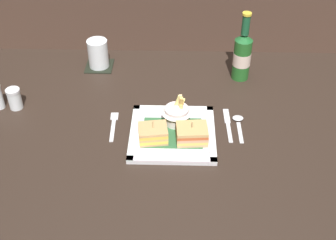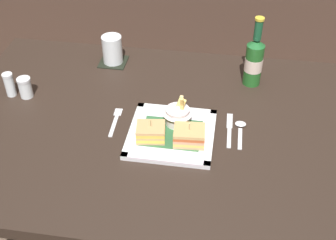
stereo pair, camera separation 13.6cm
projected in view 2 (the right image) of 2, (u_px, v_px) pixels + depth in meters
The scene contains 13 objects.
dining_table at pixel (165, 152), 1.48m from camera, with size 1.40×0.91×0.75m.
square_plate at pixel (171, 134), 1.36m from camera, with size 0.26×0.26×0.02m.
sandwich_half_left at pixel (151, 132), 1.32m from camera, with size 0.09×0.08×0.07m.
sandwich_half_right at pixel (189, 136), 1.31m from camera, with size 0.10×0.08×0.07m.
fries_cup at pixel (178, 113), 1.37m from camera, with size 0.09×0.09×0.11m.
beer_bottle at pixel (254, 60), 1.53m from camera, with size 0.06×0.06×0.25m.
drink_coaster at pixel (113, 62), 1.69m from camera, with size 0.10×0.10×0.00m, color black.
water_glass at pixel (112, 51), 1.66m from camera, with size 0.07×0.07×0.10m.
fork at pixel (116, 120), 1.42m from camera, with size 0.03×0.14×0.00m.
knife at pixel (229, 128), 1.39m from camera, with size 0.02×0.16×0.00m.
spoon at pixel (240, 128), 1.38m from camera, with size 0.03×0.13×0.01m.
salt_shaker at pixel (10, 86), 1.51m from camera, with size 0.03×0.03×0.08m.
pepper_shaker at pixel (26, 89), 1.50m from camera, with size 0.05×0.05×0.07m.
Camera 2 is at (0.18, -1.07, 1.64)m, focal length 47.78 mm.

